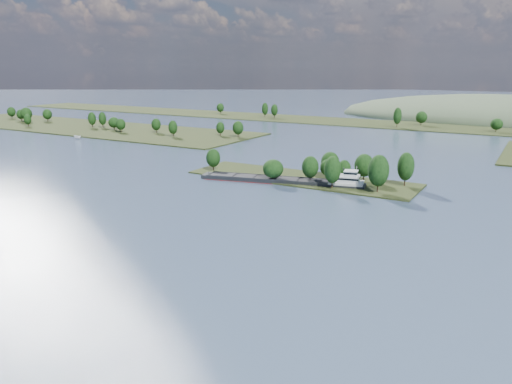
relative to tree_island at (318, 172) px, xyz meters
The scene contains 7 objects.
ground 59.80m from the tree_island, 98.17° to the right, with size 1800.00×1800.00×0.00m, color #3B4E66.
tree_island is the anchor object (origin of this frame).
left_bank 250.97m from the tree_island, 161.16° to the left, with size 300.00×80.00×13.99m.
back_shoreline 220.73m from the tree_island, 89.94° to the left, with size 900.00×60.00×16.78m.
hill_west 325.10m from the tree_island, 80.88° to the left, with size 320.00×160.00×44.00m, color #415238.
cargo_barge 11.79m from the tree_island, 134.66° to the right, with size 70.31×23.64×9.49m.
motorboat 192.39m from the tree_island, 169.55° to the left, with size 2.50×6.64×2.56m, color silver.
Camera 1 is at (89.53, -12.80, 48.23)m, focal length 35.00 mm.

